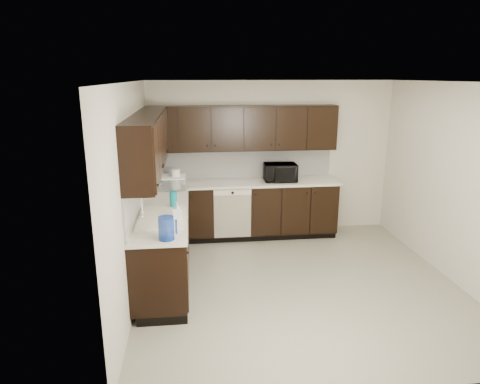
# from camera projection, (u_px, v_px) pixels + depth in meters

# --- Properties ---
(floor) EXTENTS (4.00, 4.00, 0.00)m
(floor) POSITION_uv_depth(u_px,v_px,m) (297.00, 282.00, 5.49)
(floor) COLOR gray
(floor) RESTS_ON ground
(ceiling) EXTENTS (4.00, 4.00, 0.00)m
(ceiling) POSITION_uv_depth(u_px,v_px,m) (305.00, 82.00, 4.83)
(ceiling) COLOR white
(ceiling) RESTS_ON wall_back
(wall_back) EXTENTS (4.00, 0.02, 2.50)m
(wall_back) POSITION_uv_depth(u_px,v_px,m) (271.00, 158.00, 7.08)
(wall_back) COLOR beige
(wall_back) RESTS_ON floor
(wall_left) EXTENTS (0.02, 4.00, 2.50)m
(wall_left) POSITION_uv_depth(u_px,v_px,m) (132.00, 194.00, 4.94)
(wall_left) COLOR beige
(wall_left) RESTS_ON floor
(wall_right) EXTENTS (0.02, 4.00, 2.50)m
(wall_right) POSITION_uv_depth(u_px,v_px,m) (456.00, 184.00, 5.38)
(wall_right) COLOR beige
(wall_right) RESTS_ON floor
(wall_front) EXTENTS (4.00, 0.02, 2.50)m
(wall_front) POSITION_uv_depth(u_px,v_px,m) (367.00, 256.00, 3.25)
(wall_front) COLOR beige
(wall_front) RESTS_ON floor
(lower_cabinets) EXTENTS (3.00, 2.80, 0.90)m
(lower_cabinets) POSITION_uv_depth(u_px,v_px,m) (214.00, 226.00, 6.34)
(lower_cabinets) COLOR black
(lower_cabinets) RESTS_ON floor
(countertop) EXTENTS (3.03, 2.83, 0.04)m
(countertop) POSITION_uv_depth(u_px,v_px,m) (213.00, 193.00, 6.20)
(countertop) COLOR beige
(countertop) RESTS_ON lower_cabinets
(backsplash) EXTENTS (3.00, 2.80, 0.48)m
(backsplash) POSITION_uv_depth(u_px,v_px,m) (198.00, 173.00, 6.31)
(backsplash) COLOR white
(backsplash) RESTS_ON countertop
(upper_cabinets) EXTENTS (3.00, 2.80, 0.70)m
(upper_cabinets) POSITION_uv_depth(u_px,v_px,m) (205.00, 134.00, 6.06)
(upper_cabinets) COLOR black
(upper_cabinets) RESTS_ON wall_back
(dishwasher) EXTENTS (0.58, 0.04, 0.78)m
(dishwasher) POSITION_uv_depth(u_px,v_px,m) (233.00, 211.00, 6.62)
(dishwasher) COLOR beige
(dishwasher) RESTS_ON lower_cabinets
(sink) EXTENTS (0.54, 0.82, 0.42)m
(sink) POSITION_uv_depth(u_px,v_px,m) (162.00, 223.00, 5.06)
(sink) COLOR beige
(sink) RESTS_ON countertop
(microwave) EXTENTS (0.52, 0.36, 0.28)m
(microwave) POSITION_uv_depth(u_px,v_px,m) (280.00, 172.00, 6.79)
(microwave) COLOR black
(microwave) RESTS_ON countertop
(soap_bottle_a) EXTENTS (0.10, 0.10, 0.22)m
(soap_bottle_a) POSITION_uv_depth(u_px,v_px,m) (177.00, 211.00, 4.95)
(soap_bottle_a) COLOR gray
(soap_bottle_a) RESTS_ON countertop
(soap_bottle_b) EXTENTS (0.10, 0.10, 0.21)m
(soap_bottle_b) POSITION_uv_depth(u_px,v_px,m) (155.00, 184.00, 6.21)
(soap_bottle_b) COLOR gray
(soap_bottle_b) RESTS_ON countertop
(toaster_oven) EXTENTS (0.42, 0.37, 0.22)m
(toaster_oven) POSITION_uv_depth(u_px,v_px,m) (164.00, 176.00, 6.71)
(toaster_oven) COLOR silver
(toaster_oven) RESTS_ON countertop
(storage_bin) EXTENTS (0.50, 0.38, 0.19)m
(storage_bin) POSITION_uv_depth(u_px,v_px,m) (169.00, 183.00, 6.33)
(storage_bin) COLOR silver
(storage_bin) RESTS_ON countertop
(blue_pitcher) EXTENTS (0.17, 0.17, 0.24)m
(blue_pitcher) POSITION_uv_depth(u_px,v_px,m) (166.00, 228.00, 4.37)
(blue_pitcher) COLOR navy
(blue_pitcher) RESTS_ON countertop
(teal_tumbler) EXTENTS (0.11, 0.11, 0.21)m
(teal_tumbler) POSITION_uv_depth(u_px,v_px,m) (173.00, 200.00, 5.43)
(teal_tumbler) COLOR #0B747C
(teal_tumbler) RESTS_ON countertop
(paper_towel_roll) EXTENTS (0.14, 0.14, 0.30)m
(paper_towel_roll) POSITION_uv_depth(u_px,v_px,m) (176.00, 179.00, 6.33)
(paper_towel_roll) COLOR silver
(paper_towel_roll) RESTS_ON countertop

